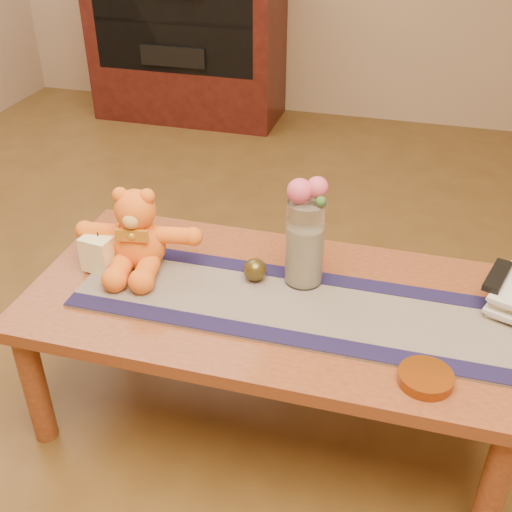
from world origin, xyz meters
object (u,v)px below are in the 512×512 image
(glass_vase, at_px, (305,243))
(book_bottom, at_px, (493,296))
(amber_dish, at_px, (426,378))
(tv_remote, at_px, (498,276))
(bronze_ball, at_px, (255,270))
(pillar_candle, at_px, (100,251))
(teddy_bear, at_px, (138,229))

(glass_vase, xyz_separation_m, book_bottom, (0.54, 0.07, -0.13))
(amber_dish, bearing_deg, tv_remote, 66.68)
(bronze_ball, bearing_deg, book_bottom, 8.37)
(pillar_candle, xyz_separation_m, amber_dish, (0.97, -0.24, -0.05))
(bronze_ball, height_order, book_bottom, bronze_ball)
(glass_vase, bearing_deg, book_bottom, 7.01)
(glass_vase, distance_m, tv_remote, 0.54)
(pillar_candle, bearing_deg, book_bottom, 7.85)
(glass_vase, bearing_deg, tv_remote, 6.04)
(tv_remote, xyz_separation_m, amber_dish, (-0.17, -0.38, -0.07))
(teddy_bear, xyz_separation_m, glass_vase, (0.50, 0.04, 0.01))
(glass_vase, distance_m, amber_dish, 0.51)
(glass_vase, height_order, amber_dish, glass_vase)
(pillar_candle, distance_m, amber_dish, 1.00)
(pillar_candle, bearing_deg, amber_dish, -13.74)
(glass_vase, xyz_separation_m, bronze_ball, (-0.14, -0.03, -0.10))
(book_bottom, bearing_deg, pillar_candle, -158.37)
(pillar_candle, bearing_deg, teddy_bear, 24.40)
(book_bottom, height_order, tv_remote, tv_remote)
(teddy_bear, distance_m, tv_remote, 1.03)
(book_bottom, xyz_separation_m, amber_dish, (-0.17, -0.39, 0.00))
(bronze_ball, xyz_separation_m, tv_remote, (0.67, 0.09, 0.04))
(bronze_ball, bearing_deg, teddy_bear, -178.53)
(pillar_candle, bearing_deg, glass_vase, 8.60)
(glass_vase, xyz_separation_m, amber_dish, (0.37, -0.33, -0.12))
(bronze_ball, bearing_deg, glass_vase, 13.55)
(teddy_bear, relative_size, pillar_candle, 3.31)
(teddy_bear, bearing_deg, glass_vase, -4.01)
(book_bottom, bearing_deg, tv_remote, -93.00)
(teddy_bear, height_order, tv_remote, teddy_bear)
(teddy_bear, xyz_separation_m, book_bottom, (1.03, 0.11, -0.12))
(amber_dish, bearing_deg, pillar_candle, 166.26)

